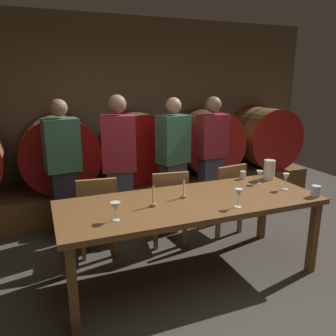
% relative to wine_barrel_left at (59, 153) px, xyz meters
% --- Properties ---
extents(ground_plane, '(8.06, 8.06, 0.00)m').
position_rel_wine_barrel_left_xyz_m(ground_plane, '(1.09, -2.35, -0.90)').
color(ground_plane, '#3F3A33').
extents(back_wall, '(6.20, 0.24, 2.74)m').
position_rel_wine_barrel_left_xyz_m(back_wall, '(1.09, 0.55, 0.47)').
color(back_wall, brown).
rests_on(back_wall, ground).
extents(barrel_shelf, '(5.58, 0.90, 0.40)m').
position_rel_wine_barrel_left_xyz_m(barrel_shelf, '(1.09, 0.00, -0.69)').
color(barrel_shelf, brown).
rests_on(barrel_shelf, ground).
extents(wine_barrel_left, '(1.00, 0.76, 1.00)m').
position_rel_wine_barrel_left_xyz_m(wine_barrel_left, '(0.00, 0.00, 0.00)').
color(wine_barrel_left, brown).
rests_on(wine_barrel_left, barrel_shelf).
extents(wine_barrel_center, '(1.00, 0.76, 1.00)m').
position_rel_wine_barrel_left_xyz_m(wine_barrel_center, '(1.09, 0.00, 0.00)').
color(wine_barrel_center, '#513319').
rests_on(wine_barrel_center, barrel_shelf).
extents(wine_barrel_right, '(1.00, 0.76, 1.00)m').
position_rel_wine_barrel_left_xyz_m(wine_barrel_right, '(2.20, 0.00, 0.00)').
color(wine_barrel_right, '#513319').
rests_on(wine_barrel_right, barrel_shelf).
extents(wine_barrel_far_right, '(1.00, 0.76, 1.00)m').
position_rel_wine_barrel_left_xyz_m(wine_barrel_far_right, '(3.31, 0.00, 0.00)').
color(wine_barrel_far_right, brown).
rests_on(wine_barrel_far_right, barrel_shelf).
extents(dining_table, '(2.42, 0.91, 0.77)m').
position_rel_wine_barrel_left_xyz_m(dining_table, '(1.02, -1.96, -0.20)').
color(dining_table, brown).
rests_on(dining_table, ground).
extents(chair_left, '(0.44, 0.44, 0.88)m').
position_rel_wine_barrel_left_xyz_m(chair_left, '(0.27, -1.24, -0.41)').
color(chair_left, olive).
rests_on(chair_left, ground).
extents(chair_center, '(0.44, 0.44, 0.88)m').
position_rel_wine_barrel_left_xyz_m(chair_center, '(1.05, -1.29, -0.41)').
color(chair_center, olive).
rests_on(chair_center, ground).
extents(chair_right, '(0.45, 0.45, 0.88)m').
position_rel_wine_barrel_left_xyz_m(chair_right, '(1.80, -1.28, -0.41)').
color(chair_right, olive).
rests_on(chair_right, ground).
extents(guest_far_left, '(0.41, 0.29, 1.64)m').
position_rel_wine_barrel_left_xyz_m(guest_far_left, '(-0.01, -0.71, -0.06)').
color(guest_far_left, black).
rests_on(guest_far_left, ground).
extents(guest_center_left, '(0.42, 0.31, 1.68)m').
position_rel_wine_barrel_left_xyz_m(guest_center_left, '(0.60, -0.89, -0.03)').
color(guest_center_left, '#33384C').
rests_on(guest_center_left, ground).
extents(guest_center_right, '(0.43, 0.34, 1.64)m').
position_rel_wine_barrel_left_xyz_m(guest_center_right, '(1.31, -0.82, -0.06)').
color(guest_center_right, '#33384C').
rests_on(guest_center_right, ground).
extents(guest_far_right, '(0.39, 0.25, 1.63)m').
position_rel_wine_barrel_left_xyz_m(guest_far_right, '(1.89, -0.76, -0.06)').
color(guest_far_right, '#33384C').
rests_on(guest_far_right, ground).
extents(candle_left, '(0.05, 0.05, 0.20)m').
position_rel_wine_barrel_left_xyz_m(candle_left, '(0.64, -1.98, -0.07)').
color(candle_left, olive).
rests_on(candle_left, dining_table).
extents(candle_right, '(0.05, 0.05, 0.19)m').
position_rel_wine_barrel_left_xyz_m(candle_right, '(0.97, -1.88, -0.08)').
color(candle_right, olive).
rests_on(candle_right, dining_table).
extents(pitcher, '(0.12, 0.12, 0.22)m').
position_rel_wine_barrel_left_xyz_m(pitcher, '(2.10, -1.68, -0.02)').
color(pitcher, white).
rests_on(pitcher, dining_table).
extents(wine_glass_far_left, '(0.08, 0.08, 0.15)m').
position_rel_wine_barrel_left_xyz_m(wine_glass_far_left, '(0.27, -2.15, -0.01)').
color(wine_glass_far_left, silver).
rests_on(wine_glass_far_left, dining_table).
extents(wine_glass_center_left, '(0.07, 0.07, 0.17)m').
position_rel_wine_barrel_left_xyz_m(wine_glass_center_left, '(1.32, -2.27, -0.01)').
color(wine_glass_center_left, white).
rests_on(wine_glass_center_left, dining_table).
extents(wine_glass_center_right, '(0.07, 0.07, 0.14)m').
position_rel_wine_barrel_left_xyz_m(wine_glass_center_right, '(1.90, -1.77, -0.03)').
color(wine_glass_center_right, silver).
rests_on(wine_glass_center_right, dining_table).
extents(wine_glass_far_right, '(0.07, 0.07, 0.17)m').
position_rel_wine_barrel_left_xyz_m(wine_glass_far_right, '(2.03, -2.03, -0.01)').
color(wine_glass_far_right, white).
rests_on(wine_glass_far_right, dining_table).
extents(cup_left, '(0.06, 0.06, 0.09)m').
position_rel_wine_barrel_left_xyz_m(cup_left, '(1.84, -1.57, -0.08)').
color(cup_left, white).
rests_on(cup_left, dining_table).
extents(cup_right, '(0.08, 0.08, 0.11)m').
position_rel_wine_barrel_left_xyz_m(cup_right, '(2.15, -2.31, -0.07)').
color(cup_right, silver).
rests_on(cup_right, dining_table).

